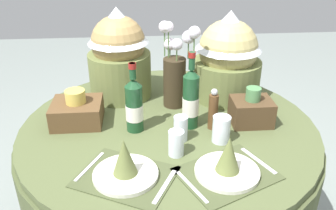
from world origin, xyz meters
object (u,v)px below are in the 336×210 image
(wine_bottle_left, at_px, (191,99))
(tumbler_mid, at_px, (176,143))
(wine_bottle_centre, at_px, (134,105))
(tumbler_near_left, at_px, (221,129))
(flower_vase, at_px, (175,70))
(gift_tub_back_right, at_px, (228,54))
(tumbler_near_right, at_px, (181,128))
(place_setting_left, at_px, (125,167))
(gift_tub_back_left, at_px, (119,51))
(pepper_mill, at_px, (213,110))
(place_setting_right, at_px, (228,164))
(woven_basket_side_right, at_px, (251,110))
(woven_basket_side_left, at_px, (77,111))
(dining_table, at_px, (169,149))

(wine_bottle_left, xyz_separation_m, tumbler_mid, (-0.09, -0.22, -0.08))
(wine_bottle_centre, xyz_separation_m, tumbler_near_left, (0.36, -0.13, -0.07))
(flower_vase, relative_size, gift_tub_back_right, 0.93)
(wine_bottle_centre, height_order, tumbler_near_right, wine_bottle_centre)
(place_setting_left, xyz_separation_m, flower_vase, (0.24, 0.57, 0.14))
(gift_tub_back_left, bearing_deg, flower_vase, -26.76)
(tumbler_near_right, relative_size, pepper_mill, 0.57)
(tumbler_near_left, relative_size, gift_tub_back_right, 0.25)
(place_setting_right, relative_size, flower_vase, 0.98)
(place_setting_left, bearing_deg, tumbler_near_left, 28.09)
(wine_bottle_centre, height_order, woven_basket_side_right, wine_bottle_centre)
(tumbler_mid, bearing_deg, gift_tub_back_left, 112.20)
(wine_bottle_left, relative_size, pepper_mill, 1.82)
(flower_vase, bearing_deg, tumbler_mid, -95.22)
(flower_vase, distance_m, woven_basket_side_right, 0.41)
(wine_bottle_centre, relative_size, pepper_mill, 1.63)
(place_setting_right, bearing_deg, woven_basket_side_right, 62.04)
(woven_basket_side_left, height_order, woven_basket_side_right, woven_basket_side_right)
(dining_table, relative_size, tumbler_near_right, 12.48)
(tumbler_near_left, xyz_separation_m, tumbler_near_right, (-0.17, 0.02, -0.00))
(wine_bottle_left, distance_m, tumbler_near_left, 0.19)
(dining_table, bearing_deg, woven_basket_side_right, -3.19)
(wine_bottle_centre, xyz_separation_m, gift_tub_back_right, (0.48, 0.32, 0.11))
(dining_table, height_order, gift_tub_back_right, gift_tub_back_right)
(tumbler_near_left, height_order, gift_tub_back_right, gift_tub_back_right)
(wine_bottle_centre, bearing_deg, tumbler_near_left, -18.99)
(flower_vase, height_order, woven_basket_side_right, flower_vase)
(place_setting_right, bearing_deg, dining_table, 115.24)
(dining_table, bearing_deg, gift_tub_back_left, 124.38)
(dining_table, height_order, pepper_mill, pepper_mill)
(pepper_mill, distance_m, gift_tub_back_left, 0.60)
(dining_table, relative_size, wine_bottle_centre, 4.35)
(pepper_mill, distance_m, woven_basket_side_right, 0.19)
(dining_table, distance_m, tumbler_near_left, 0.33)
(tumbler_near_right, bearing_deg, place_setting_right, -59.93)
(dining_table, relative_size, gift_tub_back_right, 3.03)
(dining_table, height_order, tumbler_mid, tumbler_mid)
(flower_vase, distance_m, tumbler_mid, 0.46)
(place_setting_left, distance_m, tumbler_near_right, 0.33)
(flower_vase, xyz_separation_m, woven_basket_side_left, (-0.47, -0.15, -0.13))
(dining_table, bearing_deg, place_setting_right, -64.76)
(tumbler_near_left, relative_size, gift_tub_back_left, 0.25)
(tumbler_mid, relative_size, pepper_mill, 0.55)
(dining_table, distance_m, place_setting_right, 0.47)
(wine_bottle_centre, bearing_deg, wine_bottle_left, 2.53)
(wine_bottle_left, bearing_deg, place_setting_right, -76.26)
(place_setting_right, distance_m, gift_tub_back_left, 0.86)
(wine_bottle_centre, bearing_deg, place_setting_right, -46.01)
(dining_table, distance_m, gift_tub_back_right, 0.57)
(gift_tub_back_left, xyz_separation_m, woven_basket_side_left, (-0.19, -0.29, -0.19))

